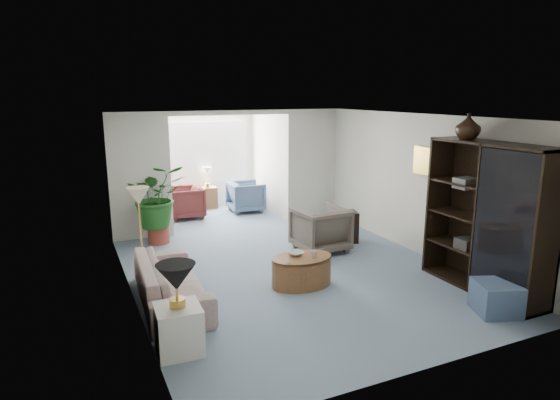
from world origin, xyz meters
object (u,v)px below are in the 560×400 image
coffee_table (302,271)px  coffee_cup (314,254)px  sunroom_chair_maroon (185,202)px  wingback_chair (320,229)px  coffee_bowl (296,253)px  plant_pot (159,235)px  sofa (171,281)px  ottoman (496,298)px  entertainment_cabinet (487,218)px  table_lamp (176,277)px  sunroom_table (208,197)px  side_table_dark (344,227)px  framed_picture (427,161)px  end_table (179,329)px  floor_lamp (138,196)px  sunroom_chair_blue (246,197)px  cabinet_urn (468,126)px

coffee_table → coffee_cup: size_ratio=8.67×
coffee_cup → sunroom_chair_maroon: 4.84m
wingback_chair → sunroom_chair_maroon: size_ratio=1.12×
coffee_bowl → plant_pot: (-1.52, 2.91, -0.32)m
sofa → ottoman: sofa is taller
entertainment_cabinet → table_lamp: bearing=178.5°
sofa → coffee_bowl: (1.87, -0.12, 0.18)m
coffee_table → sunroom_table: bearing=88.8°
coffee_table → side_table_dark: 2.37m
coffee_bowl → side_table_dark: size_ratio=0.39×
framed_picture → end_table: framed_picture is taller
end_table → wingback_chair: 3.99m
coffee_table → sunroom_chair_maroon: 4.72m
table_lamp → entertainment_cabinet: entertainment_cabinet is taller
floor_lamp → wingback_chair: size_ratio=0.40×
framed_picture → sofa: (-4.50, -0.12, -1.40)m
end_table → coffee_table: size_ratio=0.57×
coffee_bowl → sunroom_chair_blue: sunroom_chair_blue is taller
coffee_bowl → sunroom_chair_maroon: size_ratio=0.29×
floor_lamp → cabinet_urn: size_ratio=0.96×
sunroom_chair_maroon → sunroom_table: (0.75, 0.75, -0.10)m
coffee_cup → wingback_chair: 1.66m
table_lamp → cabinet_urn: cabinet_urn is taller
plant_pot → sunroom_chair_maroon: 1.92m
sofa → table_lamp: size_ratio=4.71×
framed_picture → sunroom_chair_maroon: size_ratio=0.62×
end_table → cabinet_urn: 4.95m
sunroom_chair_blue → sofa: bearing=150.2°
framed_picture → plant_pot: size_ratio=1.25×
end_table → floor_lamp: (0.03, 2.76, 0.98)m
end_table → entertainment_cabinet: (4.47, -0.12, 0.82)m
side_table_dark → plant_pot: side_table_dark is taller
end_table → table_lamp: 0.62m
floor_lamp → sofa: bearing=-83.2°
plant_pot → side_table_dark: bearing=-23.0°
table_lamp → coffee_cup: table_lamp is taller
ottoman → sunroom_chair_blue: bearing=99.0°
framed_picture → coffee_cup: size_ratio=4.56×
coffee_bowl → wingback_chair: size_ratio=0.26×
sofa → table_lamp: 1.49m
end_table → sunroom_chair_maroon: size_ratio=0.68×
coffee_cup → plant_pot: bearing=119.0°
floor_lamp → coffee_bowl: 2.66m
floor_lamp → entertainment_cabinet: 5.29m
wingback_chair → cabinet_urn: 3.12m
side_table_dark → ottoman: side_table_dark is taller
coffee_cup → sofa: bearing=171.3°
framed_picture → sunroom_chair_blue: framed_picture is taller
sunroom_table → table_lamp: bearing=-108.8°
plant_pot → ottoman: bearing=-54.7°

